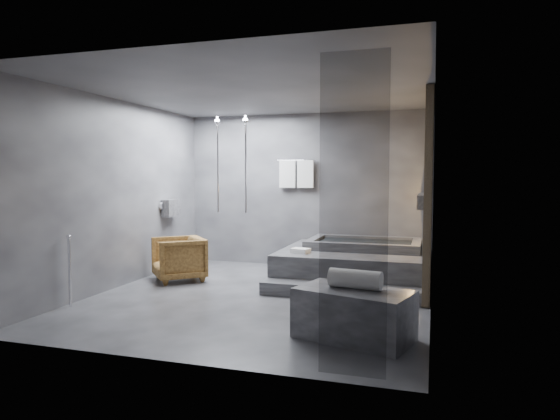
% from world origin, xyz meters
% --- Properties ---
extents(room, '(5.00, 5.04, 2.82)m').
position_xyz_m(room, '(0.40, 0.24, 1.73)').
color(room, '#2A2A2C').
rests_on(room, ground).
extents(tub_deck, '(2.20, 2.00, 0.50)m').
position_xyz_m(tub_deck, '(1.05, 1.45, 0.25)').
color(tub_deck, '#2F2F31').
rests_on(tub_deck, ground).
extents(tub_step, '(2.20, 0.36, 0.18)m').
position_xyz_m(tub_step, '(1.05, 0.27, 0.09)').
color(tub_step, '#2F2F31').
rests_on(tub_step, ground).
extents(concrete_bench, '(1.28, 0.93, 0.52)m').
position_xyz_m(concrete_bench, '(1.50, -1.39, 0.26)').
color(concrete_bench, '#363639').
rests_on(concrete_bench, ground).
extents(driftwood_chair, '(1.07, 1.06, 0.70)m').
position_xyz_m(driftwood_chair, '(-1.61, 0.65, 0.35)').
color(driftwood_chair, '#482D12').
rests_on(driftwood_chair, ground).
extents(rolled_towel, '(0.57, 0.27, 0.20)m').
position_xyz_m(rolled_towel, '(1.51, -1.34, 0.61)').
color(rolled_towel, white).
rests_on(rolled_towel, concrete_bench).
extents(deck_towel, '(0.30, 0.25, 0.07)m').
position_xyz_m(deck_towel, '(0.34, 0.86, 0.54)').
color(deck_towel, white).
rests_on(deck_towel, tub_deck).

